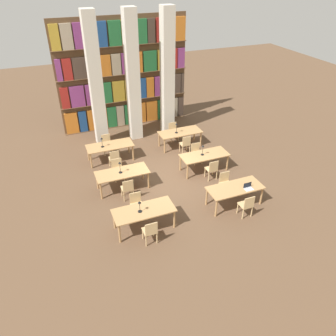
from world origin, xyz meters
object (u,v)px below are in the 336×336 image
Objects in this scene: desk_lamp_0 at (140,205)px; chair_4 at (128,188)px; pillar_center at (133,78)px; chair_1 at (137,204)px; desk_lamp_3 at (102,141)px; desk_lamp_4 at (177,126)px; reading_table_3 at (204,156)px; reading_table_5 at (180,133)px; pillar_left at (96,83)px; chair_3 at (225,183)px; reading_table_1 at (235,189)px; laptop at (248,188)px; chair_9 at (107,143)px; chair_2 at (247,205)px; desk_lamp_2 at (203,148)px; chair_6 at (212,169)px; chair_0 at (150,231)px; pillar_right at (167,74)px; chair_11 at (173,131)px; reading_table_4 at (110,147)px; desk_lamp_1 at (120,165)px; reading_table_0 at (144,212)px; reading_table_2 at (122,174)px; chair_8 at (114,158)px; chair_10 at (185,144)px; chair_5 at (118,169)px.

desk_lamp_0 is 0.48× the size of chair_4.
pillar_center is 6.74× the size of chair_1.
desk_lamp_4 is at bearing 1.17° from desk_lamp_3.
reading_table_5 is (-0.08, 2.35, 0.00)m from reading_table_3.
chair_1 is 3.92m from reading_table_3.
pillar_left is 7.27m from chair_3.
reading_table_1 is 6.32× the size of laptop.
chair_9 is (-3.82, 5.72, -0.31)m from laptop.
pillar_left is 6.74× the size of chair_2.
chair_2 is 3.28m from desk_lamp_2.
desk_lamp_0 is 0.48× the size of chair_6.
chair_0 is (-0.03, -7.30, -2.51)m from pillar_left.
pillar_right is at bearing 88.36° from reading_table_5.
chair_11 is at bearing 92.42° from reading_table_3.
reading_table_4 is (0.13, 4.78, -0.37)m from desk_lamp_0.
chair_1 is 4.75m from chair_9.
desk_lamp_1 is at bearing 169.18° from chair_6.
chair_3 and chair_9 have the same top height.
desk_lamp_0 is at bearing -91.15° from pillar_left.
pillar_left is 7.72m from chair_0.
pillar_center is 7.48m from laptop.
chair_11 is at bearing -32.64° from pillar_center.
desk_lamp_4 is (3.22, 5.50, 0.61)m from chair_0.
desk_lamp_3 is (-3.81, 5.45, 0.58)m from chair_2.
desk_lamp_3 is at bearing 149.50° from reading_table_3.
chair_1 is 1.78× the size of desk_lamp_4.
pillar_left is 4.12m from desk_lamp_4.
chair_3 is at bearing -25.69° from desk_lamp_1.
reading_table_1 is 4.05× the size of desk_lamp_4.
reading_table_0 is (-3.44, -6.58, -2.32)m from pillar_right.
pillar_right is 2.97× the size of reading_table_5.
reading_table_2 and reading_table_5 have the same top height.
pillar_right is 2.63m from desk_lamp_4.
desk_lamp_2 is 4.55m from chair_9.
chair_8 is (-3.48, 3.32, 0.00)m from chair_3.
desk_lamp_2 is at bearing -88.40° from chair_10.
desk_lamp_4 reaches higher than chair_2.
reading_table_3 is 1.00× the size of reading_table_5.
chair_5 is at bearing 90.41° from reading_table_2.
desk_lamp_2 is 0.23× the size of reading_table_4.
desk_lamp_2 reaches higher than chair_0.
reading_table_0 is at bearing -144.58° from reading_table_3.
desk_lamp_2 is (3.46, -0.68, 0.58)m from chair_5.
pillar_right is 4.41m from chair_9.
desk_lamp_0 is at bearing -90.12° from desk_lamp_1.
chair_6 is (1.74, -4.83, -2.51)m from pillar_center.
desk_lamp_1 is 1.71m from chair_8.
chair_10 is (-0.13, 4.83, 0.00)m from chair_2.
chair_9 is (-3.48, 3.00, -0.19)m from reading_table_3.
pillar_center is at bearing 0.00° from pillar_left.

